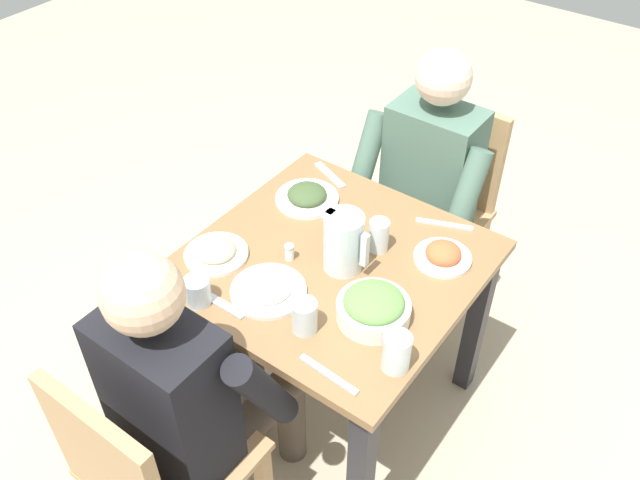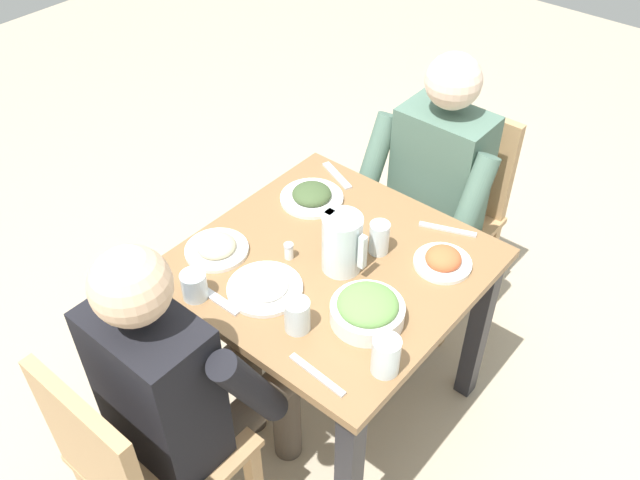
% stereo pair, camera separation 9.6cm
% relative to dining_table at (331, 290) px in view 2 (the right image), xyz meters
% --- Properties ---
extents(ground_plane, '(8.00, 8.00, 0.00)m').
position_rel_dining_table_xyz_m(ground_plane, '(0.00, 0.00, -0.58)').
color(ground_plane, tan).
extents(dining_table, '(0.84, 0.84, 0.71)m').
position_rel_dining_table_xyz_m(dining_table, '(0.00, 0.00, 0.00)').
color(dining_table, olive).
rests_on(dining_table, ground_plane).
extents(chair_near, '(0.40, 0.40, 0.85)m').
position_rel_dining_table_xyz_m(chair_near, '(-0.06, -0.75, -0.10)').
color(chair_near, tan).
rests_on(chair_near, ground_plane).
extents(chair_far, '(0.40, 0.40, 0.85)m').
position_rel_dining_table_xyz_m(chair_far, '(-0.01, 0.75, -0.10)').
color(chair_far, tan).
rests_on(chair_far, ground_plane).
extents(diner_near, '(0.48, 0.53, 1.15)m').
position_rel_dining_table_xyz_m(diner_near, '(-0.06, -0.55, 0.04)').
color(diner_near, black).
rests_on(diner_near, ground_plane).
extents(diner_far, '(0.48, 0.53, 1.15)m').
position_rel_dining_table_xyz_m(diner_far, '(-0.01, 0.55, 0.04)').
color(diner_far, '#4C6B5B').
rests_on(diner_far, ground_plane).
extents(water_pitcher, '(0.16, 0.12, 0.19)m').
position_rel_dining_table_xyz_m(water_pitcher, '(0.04, 0.00, 0.22)').
color(water_pitcher, silver).
rests_on(water_pitcher, dining_table).
extents(salad_bowl, '(0.21, 0.21, 0.09)m').
position_rel_dining_table_xyz_m(salad_bowl, '(0.23, -0.12, 0.17)').
color(salad_bowl, white).
rests_on(salad_bowl, dining_table).
extents(plate_dolmas, '(0.21, 0.21, 0.05)m').
position_rel_dining_table_xyz_m(plate_dolmas, '(-0.24, 0.19, 0.15)').
color(plate_dolmas, white).
rests_on(plate_dolmas, dining_table).
extents(plate_rice_curry, '(0.18, 0.18, 0.06)m').
position_rel_dining_table_xyz_m(plate_rice_curry, '(0.27, 0.20, 0.15)').
color(plate_rice_curry, white).
rests_on(plate_rice_curry, dining_table).
extents(plate_yoghurt, '(0.22, 0.22, 0.04)m').
position_rel_dining_table_xyz_m(plate_yoghurt, '(-0.07, -0.22, 0.14)').
color(plate_yoghurt, white).
rests_on(plate_yoghurt, dining_table).
extents(plate_beans, '(0.20, 0.20, 0.05)m').
position_rel_dining_table_xyz_m(plate_beans, '(-0.30, -0.19, 0.14)').
color(plate_beans, white).
rests_on(plate_beans, dining_table).
extents(water_glass_near_left, '(0.08, 0.08, 0.11)m').
position_rel_dining_table_xyz_m(water_glass_near_left, '(0.36, -0.23, 0.18)').
color(water_glass_near_left, silver).
rests_on(water_glass_near_left, dining_table).
extents(water_glass_by_pitcher, '(0.07, 0.07, 0.09)m').
position_rel_dining_table_xyz_m(water_glass_by_pitcher, '(-0.21, -0.37, 0.17)').
color(water_glass_by_pitcher, silver).
rests_on(water_glass_by_pitcher, dining_table).
extents(water_glass_far_left, '(0.06, 0.06, 0.11)m').
position_rel_dining_table_xyz_m(water_glass_far_left, '(0.08, 0.13, 0.18)').
color(water_glass_far_left, silver).
rests_on(water_glass_far_left, dining_table).
extents(water_glass_far_right, '(0.07, 0.07, 0.10)m').
position_rel_dining_table_xyz_m(water_glass_far_right, '(0.10, -0.27, 0.18)').
color(water_glass_far_right, silver).
rests_on(water_glass_far_right, dining_table).
extents(salt_shaker, '(0.03, 0.03, 0.05)m').
position_rel_dining_table_xyz_m(salt_shaker, '(-0.11, -0.07, 0.15)').
color(salt_shaker, white).
rests_on(salt_shaker, dining_table).
extents(fork_near, '(0.17, 0.03, 0.01)m').
position_rel_dining_table_xyz_m(fork_near, '(-0.15, -0.34, 0.13)').
color(fork_near, silver).
rests_on(fork_near, dining_table).
extents(knife_near, '(0.18, 0.08, 0.01)m').
position_rel_dining_table_xyz_m(knife_near, '(0.19, 0.35, 0.13)').
color(knife_near, silver).
rests_on(knife_near, dining_table).
extents(fork_far, '(0.17, 0.09, 0.01)m').
position_rel_dining_table_xyz_m(fork_far, '(-0.26, 0.35, 0.13)').
color(fork_far, silver).
rests_on(fork_far, dining_table).
extents(knife_far, '(0.19, 0.03, 0.01)m').
position_rel_dining_table_xyz_m(knife_far, '(0.24, -0.36, 0.13)').
color(knife_far, silver).
rests_on(knife_far, dining_table).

